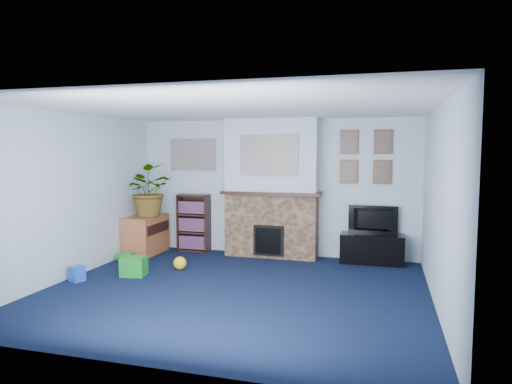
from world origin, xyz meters
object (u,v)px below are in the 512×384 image
(television, at_px, (373,220))
(sideboard, at_px, (146,234))
(bookshelf, at_px, (194,224))
(tv_stand, at_px, (372,250))

(television, height_order, sideboard, television)
(television, bearing_deg, sideboard, 7.08)
(sideboard, bearing_deg, bookshelf, 31.64)
(tv_stand, distance_m, television, 0.49)
(television, distance_m, bookshelf, 3.22)
(television, bearing_deg, tv_stand, 91.27)
(tv_stand, xyz_separation_m, bookshelf, (-3.21, 0.08, 0.28))
(bookshelf, height_order, sideboard, bookshelf)
(tv_stand, xyz_separation_m, television, (0.00, 0.02, 0.49))
(tv_stand, bearing_deg, sideboard, -174.48)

